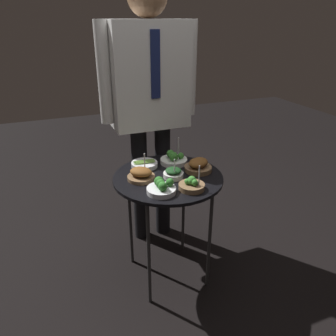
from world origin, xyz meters
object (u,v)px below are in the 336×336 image
bowl_asparagus_mid_left (144,164)px  bowl_spinach_front_right (173,173)px  bowl_roast_mid_right (141,174)px  bowl_roast_back_right (199,166)px  bowl_broccoli_center (162,187)px  bowl_broccoli_front_left (174,159)px  bowl_broccoli_back_left (192,185)px  serving_cart (168,185)px  waiter_figure (149,89)px

bowl_asparagus_mid_left → bowl_spinach_front_right: bowl_spinach_front_right is taller
bowl_roast_mid_right → bowl_roast_back_right: bowl_roast_mid_right is taller
bowl_roast_mid_right → bowl_broccoli_center: size_ratio=1.03×
bowl_broccoli_front_left → bowl_spinach_front_right: size_ratio=1.35×
bowl_broccoli_front_left → bowl_asparagus_mid_left: 0.18m
bowl_roast_back_right → bowl_spinach_front_right: size_ratio=1.33×
bowl_roast_mid_right → bowl_asparagus_mid_left: (0.07, 0.16, -0.01)m
bowl_roast_mid_right → bowl_broccoli_front_left: 0.29m
bowl_roast_mid_right → bowl_broccoli_front_left: bowl_broccoli_front_left is taller
bowl_broccoli_back_left → bowl_broccoli_center: (-0.16, 0.02, 0.00)m
bowl_broccoli_front_left → bowl_roast_back_right: 0.18m
bowl_spinach_front_right → bowl_broccoli_front_left: bearing=66.8°
bowl_broccoli_front_left → bowl_spinach_front_right: 0.20m
bowl_roast_back_right → bowl_asparagus_mid_left: size_ratio=1.04×
serving_cart → bowl_asparagus_mid_left: bearing=115.8°
bowl_broccoli_back_left → bowl_spinach_front_right: bowl_broccoli_back_left is taller
bowl_roast_mid_right → bowl_spinach_front_right: size_ratio=1.27×
serving_cart → bowl_broccoli_back_left: bowl_broccoli_back_left is taller
bowl_roast_mid_right → bowl_broccoli_back_left: bearing=-44.5°
bowl_roast_mid_right → waiter_figure: (0.20, 0.43, 0.37)m
bowl_broccoli_front_left → waiter_figure: (-0.05, 0.29, 0.38)m
serving_cart → bowl_asparagus_mid_left: (-0.08, 0.17, 0.07)m
waiter_figure → bowl_broccoli_front_left: bearing=-80.7°
bowl_broccoli_back_left → bowl_roast_mid_right: 0.29m
bowl_broccoli_back_left → bowl_broccoli_front_left: 0.34m
bowl_broccoli_front_left → serving_cart: bearing=-122.8°
bowl_broccoli_back_left → bowl_roast_mid_right: (-0.21, 0.21, 0.00)m
bowl_broccoli_front_left → bowl_spinach_front_right: bowl_broccoli_front_left is taller
serving_cart → bowl_broccoli_center: bearing=-121.3°
serving_cart → bowl_roast_mid_right: bearing=173.4°
bowl_broccoli_back_left → bowl_roast_mid_right: bearing=135.5°
bowl_roast_mid_right → bowl_roast_back_right: (0.34, -0.02, 0.00)m
bowl_broccoli_front_left → bowl_roast_back_right: bowl_broccoli_front_left is taller
serving_cart → bowl_spinach_front_right: (0.02, -0.03, 0.08)m
bowl_spinach_front_right → bowl_broccoli_center: 0.19m
bowl_roast_back_right → bowl_asparagus_mid_left: bearing=146.8°
serving_cart → bowl_spinach_front_right: bearing=-49.4°
waiter_figure → bowl_asparagus_mid_left: bearing=-116.1°
bowl_broccoli_front_left → bowl_roast_back_right: size_ratio=1.02×
serving_cart → bowl_spinach_front_right: size_ratio=5.72×
bowl_asparagus_mid_left → bowl_spinach_front_right: (0.11, -0.20, 0.01)m
bowl_broccoli_back_left → bowl_broccoli_center: bowl_broccoli_back_left is taller
bowl_roast_mid_right → bowl_broccoli_front_left: (0.25, 0.14, -0.00)m
bowl_broccoli_back_left → bowl_broccoli_front_left: bearing=83.2°
bowl_spinach_front_right → waiter_figure: (0.03, 0.47, 0.38)m
bowl_roast_back_right → bowl_broccoli_center: size_ratio=1.08×
bowl_asparagus_mid_left → bowl_broccoli_center: size_ratio=1.04×
bowl_broccoli_center → bowl_broccoli_front_left: bearing=58.0°
serving_cart → bowl_broccoli_front_left: 0.20m
bowl_roast_mid_right → bowl_spinach_front_right: (0.17, -0.04, -0.00)m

